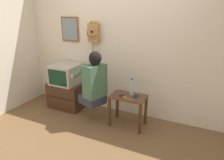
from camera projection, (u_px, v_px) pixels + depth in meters
ground_plane at (88, 144)px, 2.86m from camera, size 14.00×14.00×0.00m
wall_back at (121, 44)px, 3.45m from camera, size 6.80×0.05×2.55m
side_table at (128, 103)px, 3.21m from camera, size 0.56×0.37×0.53m
person at (94, 80)px, 3.21m from camera, size 0.60×0.51×0.89m
tv_stand at (68, 95)px, 3.93m from camera, size 0.67×0.50×0.50m
television at (66, 74)px, 3.77m from camera, size 0.48×0.53×0.37m
wall_phone_antique at (94, 32)px, 3.51m from camera, size 0.24×0.18×0.75m
framed_picture at (70, 29)px, 3.76m from camera, size 0.38×0.03×0.45m
cell_phone_held at (121, 96)px, 3.17m from camera, size 0.09×0.13×0.01m
cell_phone_spare at (135, 96)px, 3.14m from camera, size 0.07×0.13×0.01m
water_bottle at (132, 87)px, 3.19m from camera, size 0.07×0.07×0.27m
toothbrush at (128, 98)px, 3.08m from camera, size 0.18×0.04×0.02m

